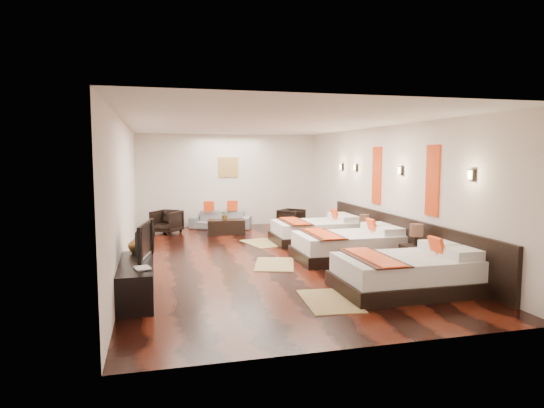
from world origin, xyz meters
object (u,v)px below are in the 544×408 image
object	(u,v)px
figurine	(137,243)
tv	(139,241)
bed_far	(317,231)
coffee_table	(226,227)
bed_mid	(350,246)
armchair_left	(167,222)
tv_console	(137,280)
armchair_right	(291,219)
sofa	(221,220)
nightstand_b	(364,237)
bed_near	(408,273)
table_plant	(225,215)
book	(135,269)
nightstand_a	(416,255)

from	to	relation	value
figurine	tv	bearing A→B (deg)	-84.22
bed_far	coffee_table	size ratio (longest dim) A/B	2.14
bed_mid	coffee_table	xyz separation A→B (m)	(-2.02, 3.75, -0.09)
figurine	coffee_table	distance (m)	5.18
armchair_left	tv_console	bearing A→B (deg)	-59.69
armchair_right	coffee_table	bearing A→B (deg)	147.11
sofa	armchair_left	world-z (taller)	armchair_left
nightstand_b	armchair_left	bearing A→B (deg)	142.20
nightstand_b	armchair_left	world-z (taller)	nightstand_b
bed_near	table_plant	bearing A→B (deg)	108.76
book	sofa	world-z (taller)	book
tv	tv_console	bearing A→B (deg)	177.70
armchair_right	bed_far	bearing A→B (deg)	-132.68
bed_near	armchair_right	bearing A→B (deg)	90.31
bed_mid	nightstand_a	distance (m)	1.49
bed_mid	figurine	distance (m)	4.32
nightstand_a	table_plant	size ratio (longest dim) A/B	3.13
nightstand_a	tv	size ratio (longest dim) A/B	0.91
nightstand_a	bed_mid	bearing A→B (deg)	120.12
bed_near	figurine	world-z (taller)	figurine
nightstand_b	sofa	xyz separation A→B (m)	(-2.77, 3.89, -0.03)
tv	armchair_left	distance (m)	5.75
sofa	nightstand_a	bearing A→B (deg)	-46.48
bed_mid	tv	size ratio (longest dim) A/B	2.23
bed_far	nightstand_b	distance (m)	1.33
nightstand_a	tv_console	bearing A→B (deg)	-176.00
tv_console	sofa	world-z (taller)	tv_console
bed_far	figurine	bearing A→B (deg)	-145.11
bed_mid	book	xyz separation A→B (m)	(-4.20, -2.11, 0.27)
armchair_left	table_plant	world-z (taller)	table_plant
nightstand_b	tv	bearing A→B (deg)	-154.62
bed_near	nightstand_a	world-z (taller)	nightstand_a
armchair_left	sofa	bearing A→B (deg)	54.19
bed_mid	tv_console	size ratio (longest dim) A/B	1.23
nightstand_b	coffee_table	world-z (taller)	nightstand_b
book	coffee_table	world-z (taller)	book
bed_near	bed_mid	size ratio (longest dim) A/B	1.01
armchair_left	armchair_right	bearing A→B (deg)	33.54
armchair_right	table_plant	bearing A→B (deg)	147.36
tv	armchair_left	size ratio (longest dim) A/B	1.40
tv_console	nightstand_b	bearing A→B (deg)	27.18
bed_mid	table_plant	distance (m)	4.27
tv	book	size ratio (longest dim) A/B	3.56
nightstand_b	figurine	world-z (taller)	figurine
tv_console	armchair_left	xyz separation A→B (m)	(0.60, 5.91, 0.05)
table_plant	bed_near	bearing A→B (deg)	-71.24
sofa	armchair_right	xyz separation A→B (m)	(1.99, -0.67, 0.04)
bed_mid	book	distance (m)	4.71
tv_console	tv	xyz separation A→B (m)	(0.05, 0.22, 0.56)
armchair_left	bed_far	bearing A→B (deg)	3.78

